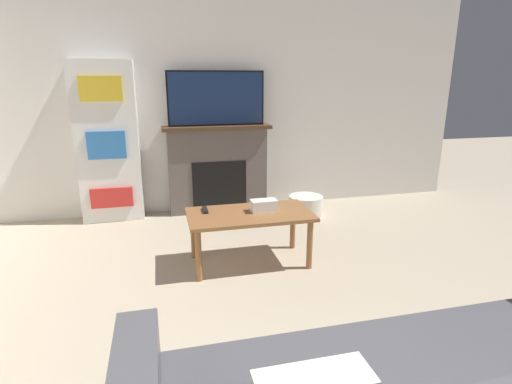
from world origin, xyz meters
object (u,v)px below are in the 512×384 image
bookshelf (108,143)px  fireplace (218,169)px  tv (216,98)px  coffee_table (250,219)px  storage_basket (306,206)px

bookshelf → fireplace: bearing=1.0°
bookshelf → tv: bearing=0.1°
tv → bookshelf: (-1.21, -0.00, -0.46)m
fireplace → bookshelf: (-1.21, -0.02, 0.35)m
coffee_table → storage_basket: coffee_table is taller
fireplace → storage_basket: size_ratio=3.18×
coffee_table → tv: bearing=91.8°
fireplace → storage_basket: (0.96, -0.44, -0.40)m
fireplace → bookshelf: 1.26m
tv → coffee_table: tv is taller
fireplace → bookshelf: bearing=-179.0°
storage_basket → coffee_table: bearing=-130.6°
tv → coffee_table: bearing=-88.2°
tv → bookshelf: size_ratio=0.63×
fireplace → coffee_table: bearing=-88.2°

